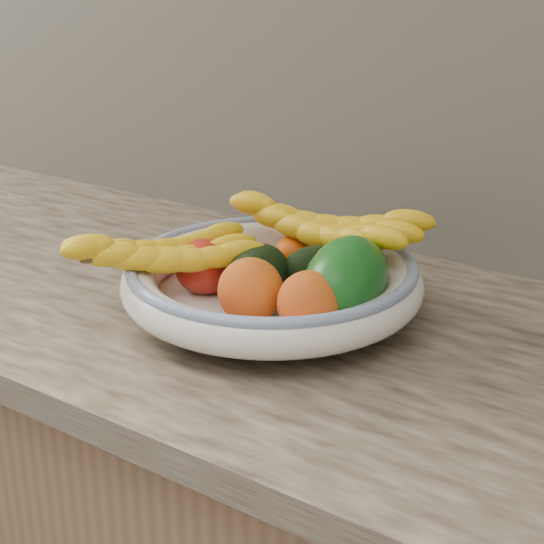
{
  "coord_description": "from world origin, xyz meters",
  "views": [
    {
      "loc": [
        0.56,
        0.84,
        1.35
      ],
      "look_at": [
        0.0,
        1.66,
        0.96
      ],
      "focal_mm": 55.0,
      "sensor_mm": 36.0,
      "label": 1
    }
  ],
  "objects_px": {
    "fruit_bowl": "(272,280)",
    "green_mango": "(346,280)",
    "banana_bunch_front": "(163,259)",
    "banana_bunch_back": "(322,233)"
  },
  "relations": [
    {
      "from": "fruit_bowl",
      "to": "green_mango",
      "type": "height_order",
      "value": "green_mango"
    },
    {
      "from": "fruit_bowl",
      "to": "banana_bunch_front",
      "type": "bearing_deg",
      "value": -141.07
    },
    {
      "from": "green_mango",
      "to": "banana_bunch_front",
      "type": "relative_size",
      "value": 0.56
    },
    {
      "from": "fruit_bowl",
      "to": "banana_bunch_front",
      "type": "xyz_separation_m",
      "value": [
        -0.11,
        -0.09,
        0.03
      ]
    },
    {
      "from": "fruit_bowl",
      "to": "green_mango",
      "type": "xyz_separation_m",
      "value": [
        0.11,
        -0.0,
        0.03
      ]
    },
    {
      "from": "green_mango",
      "to": "fruit_bowl",
      "type": "bearing_deg",
      "value": 166.33
    },
    {
      "from": "fruit_bowl",
      "to": "banana_bunch_front",
      "type": "distance_m",
      "value": 0.14
    },
    {
      "from": "green_mango",
      "to": "banana_bunch_front",
      "type": "bearing_deg",
      "value": -170.78
    },
    {
      "from": "green_mango",
      "to": "banana_bunch_back",
      "type": "relative_size",
      "value": 0.48
    },
    {
      "from": "banana_bunch_back",
      "to": "green_mango",
      "type": "bearing_deg",
      "value": -49.32
    }
  ]
}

